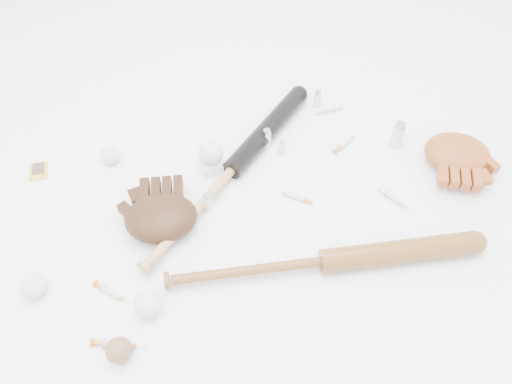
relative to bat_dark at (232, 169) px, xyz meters
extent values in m
plane|color=white|center=(0.06, -0.18, -0.04)|extent=(3.00, 3.00, 0.00)
cube|color=gold|center=(-0.64, 0.20, -0.03)|extent=(0.06, 0.09, 0.00)
cube|color=white|center=(-0.06, 0.05, -0.01)|extent=(0.08, 0.08, 0.04)
sphere|color=silver|center=(-0.06, 0.05, 0.05)|extent=(0.08, 0.08, 0.08)
sphere|color=silver|center=(-0.64, -0.28, 0.00)|extent=(0.07, 0.07, 0.07)
sphere|color=silver|center=(-0.39, 0.18, 0.00)|extent=(0.07, 0.07, 0.07)
sphere|color=silver|center=(-0.34, -0.42, 0.00)|extent=(0.08, 0.08, 0.08)
sphere|color=brown|center=(-0.43, -0.53, 0.00)|extent=(0.07, 0.07, 0.07)
cylinder|color=silver|center=(0.19, 0.06, -0.01)|extent=(0.02, 0.02, 0.06)
cylinder|color=silver|center=(0.40, 0.27, 0.00)|extent=(0.03, 0.03, 0.07)
cylinder|color=silver|center=(0.15, 0.11, 0.00)|extent=(0.03, 0.03, 0.08)
cylinder|color=silver|center=(0.60, -0.01, 0.02)|extent=(0.04, 0.04, 0.10)
cylinder|color=silver|center=(-0.11, -0.12, 0.00)|extent=(0.03, 0.03, 0.07)
camera|label=1|loc=(-0.22, -1.11, 1.24)|focal=35.00mm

